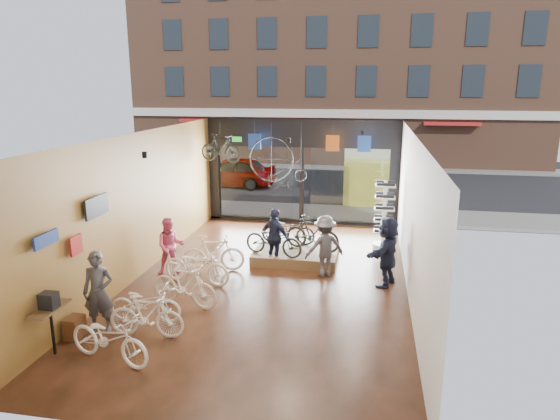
% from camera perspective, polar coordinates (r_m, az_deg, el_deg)
% --- Properties ---
extents(ground_plane, '(7.00, 12.00, 0.04)m').
position_cam_1_polar(ground_plane, '(13.14, -1.25, -8.27)').
color(ground_plane, black).
rests_on(ground_plane, ground).
extents(ceiling, '(7.00, 12.00, 0.04)m').
position_cam_1_polar(ceiling, '(12.20, -1.35, 8.65)').
color(ceiling, black).
rests_on(ceiling, ground).
extents(wall_left, '(0.04, 12.00, 3.80)m').
position_cam_1_polar(wall_left, '(13.67, -15.90, 0.53)').
color(wall_left, '#A47630').
rests_on(wall_left, ground).
extents(wall_right, '(0.04, 12.00, 3.80)m').
position_cam_1_polar(wall_right, '(12.33, 14.94, -0.85)').
color(wall_right, beige).
rests_on(wall_right, ground).
extents(wall_back, '(7.00, 0.04, 3.80)m').
position_cam_1_polar(wall_back, '(7.08, -11.44, -11.97)').
color(wall_back, beige).
rests_on(wall_back, ground).
extents(storefront, '(7.00, 0.26, 3.80)m').
position_cam_1_polar(storefront, '(18.32, 2.52, 4.41)').
color(storefront, black).
rests_on(storefront, ground).
extents(exit_sign, '(0.35, 0.06, 0.18)m').
position_cam_1_polar(exit_sign, '(18.53, -4.94, 8.07)').
color(exit_sign, '#198C26').
rests_on(exit_sign, storefront).
extents(street_road, '(30.00, 18.00, 0.02)m').
position_cam_1_polar(street_road, '(27.46, 5.09, 3.57)').
color(street_road, black).
rests_on(street_road, ground).
extents(sidewalk_near, '(30.00, 2.40, 0.12)m').
position_cam_1_polar(sidewalk_near, '(19.87, 2.94, -0.26)').
color(sidewalk_near, slate).
rests_on(sidewalk_near, ground).
extents(sidewalk_far, '(30.00, 2.00, 0.12)m').
position_cam_1_polar(sidewalk_far, '(31.38, 5.79, 5.00)').
color(sidewalk_far, slate).
rests_on(sidewalk_far, ground).
extents(opposite_building, '(26.00, 5.00, 14.00)m').
position_cam_1_polar(opposite_building, '(33.55, 6.47, 17.46)').
color(opposite_building, brown).
rests_on(opposite_building, ground).
extents(street_car, '(4.45, 1.79, 1.52)m').
position_cam_1_polar(street_car, '(25.22, -5.58, 4.39)').
color(street_car, gray).
rests_on(street_car, street_road).
extents(box_truck, '(2.38, 7.13, 2.81)m').
position_cam_1_polar(box_truck, '(23.17, 10.49, 4.98)').
color(box_truck, silver).
rests_on(box_truck, street_road).
extents(floor_bike_0, '(1.89, 1.06, 0.94)m').
position_cam_1_polar(floor_bike_0, '(9.95, -18.94, -13.68)').
color(floor_bike_0, '#F4E3D0').
rests_on(floor_bike_0, ground_plane).
extents(floor_bike_1, '(1.59, 0.50, 0.95)m').
position_cam_1_polar(floor_bike_1, '(10.62, -15.03, -11.52)').
color(floor_bike_1, '#F4E3D0').
rests_on(floor_bike_1, ground_plane).
extents(floor_bike_2, '(1.60, 0.67, 0.82)m').
position_cam_1_polar(floor_bike_2, '(11.29, -15.12, -10.29)').
color(floor_bike_2, '#F4E3D0').
rests_on(floor_bike_2, ground_plane).
extents(floor_bike_3, '(1.79, 0.88, 1.04)m').
position_cam_1_polar(floor_bike_3, '(11.79, -10.91, -8.39)').
color(floor_bike_3, '#F4E3D0').
rests_on(floor_bike_3, ground_plane).
extents(floor_bike_4, '(1.92, 0.93, 0.97)m').
position_cam_1_polar(floor_bike_4, '(13.02, -9.50, -6.30)').
color(floor_bike_4, '#F4E3D0').
rests_on(floor_bike_4, ground_plane).
extents(floor_bike_5, '(1.77, 0.85, 1.02)m').
position_cam_1_polar(floor_bike_5, '(13.80, -7.64, -4.91)').
color(floor_bike_5, '#F4E3D0').
rests_on(floor_bike_5, ground_plane).
extents(display_platform, '(2.40, 1.80, 0.30)m').
position_cam_1_polar(display_platform, '(14.69, 1.86, -5.11)').
color(display_platform, '#4A371E').
rests_on(display_platform, ground_plane).
extents(display_bike_left, '(1.84, 1.05, 0.91)m').
position_cam_1_polar(display_bike_left, '(14.03, -0.74, -3.41)').
color(display_bike_left, black).
rests_on(display_bike_left, display_platform).
extents(display_bike_mid, '(1.76, 0.99, 1.02)m').
position_cam_1_polar(display_bike_mid, '(14.48, 3.73, -2.68)').
color(display_bike_mid, black).
rests_on(display_bike_mid, display_platform).
extents(display_bike_right, '(1.71, 0.73, 0.87)m').
position_cam_1_polar(display_bike_right, '(15.07, 0.92, -2.25)').
color(display_bike_right, black).
rests_on(display_bike_right, display_platform).
extents(customer_0, '(0.70, 0.53, 1.73)m').
position_cam_1_polar(customer_0, '(10.97, -20.04, -8.82)').
color(customer_0, '#3F3F44').
rests_on(customer_0, ground_plane).
extents(customer_1, '(0.93, 0.84, 1.55)m').
position_cam_1_polar(customer_1, '(13.74, -12.41, -4.06)').
color(customer_1, '#CC4C72').
rests_on(customer_1, ground_plane).
extents(customer_2, '(1.03, 0.84, 1.65)m').
position_cam_1_polar(customer_2, '(14.04, -0.56, -3.12)').
color(customer_2, '#161C33').
rests_on(customer_2, ground_plane).
extents(customer_3, '(1.23, 1.04, 1.66)m').
position_cam_1_polar(customer_3, '(13.27, 5.13, -4.18)').
color(customer_3, '#3F3F44').
rests_on(customer_3, ground_plane).
extents(customer_5, '(1.10, 1.74, 1.79)m').
position_cam_1_polar(customer_5, '(12.91, 12.16, -4.66)').
color(customer_5, '#161C33').
rests_on(customer_5, ground_plane).
extents(sunglasses_rack, '(0.76, 0.69, 2.12)m').
position_cam_1_polar(sunglasses_rack, '(15.87, 11.81, -0.50)').
color(sunglasses_rack, white).
rests_on(sunglasses_rack, ground_plane).
extents(wall_merch, '(0.40, 2.40, 2.60)m').
position_cam_1_polar(wall_merch, '(10.88, -23.13, -6.86)').
color(wall_merch, navy).
rests_on(wall_merch, wall_left).
extents(penny_farthing, '(1.91, 0.06, 1.53)m').
position_cam_1_polar(penny_farthing, '(16.85, 0.07, 5.63)').
color(penny_farthing, black).
rests_on(penny_farthing, ceiling).
extents(hung_bike, '(1.64, 0.92, 0.95)m').
position_cam_1_polar(hung_bike, '(16.98, -6.83, 7.05)').
color(hung_bike, black).
rests_on(hung_bike, ceiling).
extents(jersey_left, '(0.45, 0.03, 0.55)m').
position_cam_1_polar(jersey_left, '(17.67, -2.94, 7.81)').
color(jersey_left, '#1E3F99').
rests_on(jersey_left, ceiling).
extents(jersey_mid, '(0.45, 0.03, 0.55)m').
position_cam_1_polar(jersey_mid, '(17.25, 6.02, 7.60)').
color(jersey_mid, '#CC5919').
rests_on(jersey_mid, ceiling).
extents(jersey_right, '(0.45, 0.03, 0.55)m').
position_cam_1_polar(jersey_right, '(17.20, 9.61, 7.46)').
color(jersey_right, '#1E3F99').
rests_on(jersey_right, ceiling).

